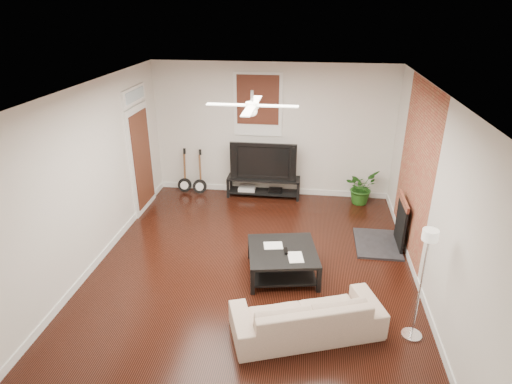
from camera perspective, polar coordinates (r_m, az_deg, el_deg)
room at (r=6.24m, az=-0.48°, el=0.62°), size 5.01×6.01×2.81m
brick_accent at (r=7.31m, az=20.39°, el=2.65°), size 0.02×2.20×2.80m
fireplace at (r=7.62m, az=17.28°, el=-3.80°), size 0.80×1.10×0.92m
window_back at (r=8.92m, az=0.25°, el=11.52°), size 1.00×0.06×1.30m
door_left at (r=8.65m, az=-15.10°, el=5.47°), size 0.08×1.00×2.50m
tv_stand at (r=9.26m, az=1.01°, el=0.70°), size 1.55×0.41×0.43m
tv at (r=9.05m, az=1.06°, el=4.33°), size 1.39×0.18×0.80m
coffee_table at (r=6.69m, az=3.51°, el=-9.24°), size 1.19×1.19×0.43m
sofa at (r=5.64m, az=6.78°, el=-15.87°), size 2.02×1.31×0.55m
floor_lamp at (r=5.60m, az=21.03°, el=-11.55°), size 0.32×0.32×1.54m
potted_plant at (r=9.15m, az=13.76°, el=0.65°), size 0.84×0.85×0.72m
guitar_left at (r=9.47m, az=-9.58°, el=2.68°), size 0.33×0.26×0.98m
guitar_right at (r=9.35m, az=-7.57°, el=2.53°), size 0.35×0.28×0.98m
ceiling_fan at (r=5.87m, az=-0.52°, el=11.44°), size 1.24×1.24×0.32m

